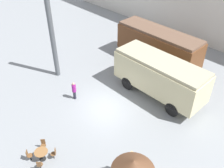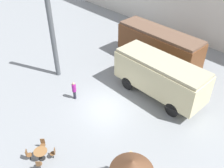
% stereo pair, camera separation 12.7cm
% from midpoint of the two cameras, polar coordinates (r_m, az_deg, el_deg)
% --- Properties ---
extents(ground_plane, '(80.00, 80.00, 0.00)m').
position_cam_midpoint_polar(ground_plane, '(20.24, -1.74, -5.12)').
color(ground_plane, gray).
extents(backdrop_wall, '(44.00, 0.15, 9.00)m').
position_cam_midpoint_polar(backdrop_wall, '(29.23, 21.91, 16.19)').
color(backdrop_wall, silver).
rests_on(backdrop_wall, ground_plane).
extents(passenger_coach_wooden, '(8.63, 2.62, 3.52)m').
position_cam_midpoint_polar(passenger_coach_wooden, '(25.02, 10.37, 8.87)').
color(passenger_coach_wooden, brown).
rests_on(passenger_coach_wooden, ground_plane).
extents(passenger_coach_vintage, '(7.78, 2.76, 3.40)m').
position_cam_midpoint_polar(passenger_coach_vintage, '(20.54, 10.68, 2.12)').
color(passenger_coach_vintage, beige).
rests_on(passenger_coach_vintage, ground_plane).
extents(cafe_table_near, '(0.86, 0.86, 0.72)m').
position_cam_midpoint_polar(cafe_table_near, '(16.93, -16.07, -14.97)').
color(cafe_table_near, black).
rests_on(cafe_table_near, ground_plane).
extents(cafe_chair_0, '(0.41, 0.40, 0.87)m').
position_cam_midpoint_polar(cafe_chair_0, '(16.50, -16.45, -17.27)').
color(cafe_chair_0, black).
rests_on(cafe_chair_0, ground_plane).
extents(cafe_chair_1, '(0.40, 0.41, 0.87)m').
position_cam_midpoint_polar(cafe_chair_1, '(16.83, -13.28, -15.11)').
color(cafe_chair_1, black).
rests_on(cafe_chair_1, ground_plane).
extents(cafe_chair_2, '(0.41, 0.40, 0.87)m').
position_cam_midpoint_polar(cafe_chair_2, '(17.48, -15.65, -13.06)').
color(cafe_chair_2, black).
rests_on(cafe_chair_2, ground_plane).
extents(cafe_chair_3, '(0.40, 0.41, 0.87)m').
position_cam_midpoint_polar(cafe_chair_3, '(17.17, -18.73, -15.07)').
color(cafe_chair_3, black).
rests_on(cafe_chair_3, ground_plane).
extents(visitor_person, '(0.34, 0.34, 1.63)m').
position_cam_midpoint_polar(visitor_person, '(20.68, -8.83, -1.39)').
color(visitor_person, '#262633').
rests_on(visitor_person, ground_plane).
extents(support_pillar, '(0.44, 0.44, 8.00)m').
position_cam_midpoint_polar(support_pillar, '(22.46, -13.67, 10.60)').
color(support_pillar, '#4C5156').
rests_on(support_pillar, ground_plane).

